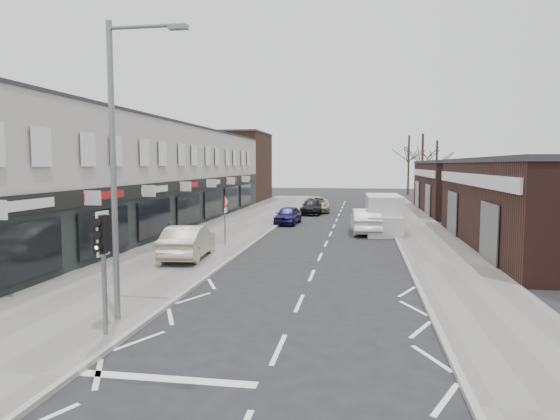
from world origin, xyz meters
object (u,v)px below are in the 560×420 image
at_px(warning_sign, 225,206).
at_px(parked_car_right_b, 379,205).
at_px(parked_car_right_a, 366,221).
at_px(white_van, 384,215).
at_px(traffic_light, 103,244).
at_px(sedan_on_pavement, 188,242).
at_px(pedestrian, 171,237).
at_px(parked_car_left_a, 288,215).
at_px(parked_car_left_c, 316,204).
at_px(parked_car_left_b, 313,207).
at_px(street_lamp, 119,155).

distance_m(warning_sign, parked_car_right_b, 21.81).
xyz_separation_m(warning_sign, parked_car_right_a, (7.36, 6.62, -1.41)).
relative_size(white_van, parked_car_right_a, 1.28).
distance_m(traffic_light, sedan_on_pavement, 10.39).
relative_size(pedestrian, parked_car_left_a, 0.39).
relative_size(parked_car_left_c, parked_car_right_b, 1.19).
relative_size(parked_car_left_b, parked_car_right_b, 1.03).
distance_m(white_van, parked_car_left_b, 12.22).
distance_m(white_van, sedan_on_pavement, 14.68).
xyz_separation_m(sedan_on_pavement, parked_car_left_c, (3.65, 24.34, -0.17)).
height_order(warning_sign, parked_car_right_b, warning_sign).
distance_m(street_lamp, sedan_on_pavement, 9.80).
height_order(parked_car_left_c, parked_car_right_a, parked_car_right_a).
relative_size(traffic_light, parked_car_left_a, 0.80).
relative_size(sedan_on_pavement, parked_car_left_b, 1.04).
bearing_deg(parked_car_left_c, traffic_light, -99.02).
bearing_deg(pedestrian, parked_car_right_b, -109.06).
height_order(street_lamp, sedan_on_pavement, street_lamp).
distance_m(pedestrian, parked_car_right_a, 13.15).
height_order(traffic_light, sedan_on_pavement, traffic_light).
bearing_deg(parked_car_right_a, street_lamp, 67.18).
bearing_deg(parked_car_left_c, parked_car_left_a, -102.38).
height_order(pedestrian, parked_car_right_b, pedestrian).
bearing_deg(parked_car_left_c, pedestrian, -107.51).
xyz_separation_m(traffic_light, street_lamp, (-0.13, 1.22, 2.20)).
height_order(warning_sign, parked_car_left_c, warning_sign).
xyz_separation_m(parked_car_left_a, parked_car_left_c, (1.20, 9.77, 0.05)).
bearing_deg(white_van, street_lamp, -112.77).
height_order(warning_sign, pedestrian, warning_sign).
height_order(pedestrian, parked_car_left_a, pedestrian).
bearing_deg(white_van, parked_car_left_a, 153.37).
xyz_separation_m(sedan_on_pavement, parked_car_right_b, (9.35, 23.81, -0.15)).
relative_size(sedan_on_pavement, parked_car_right_a, 0.95).
distance_m(parked_car_left_a, parked_car_left_c, 9.84).
bearing_deg(pedestrian, street_lamp, 110.78).
relative_size(street_lamp, sedan_on_pavement, 1.74).
bearing_deg(pedestrian, sedan_on_pavement, 143.11).
bearing_deg(sedan_on_pavement, parked_car_right_a, -132.53).
distance_m(parked_car_left_c, parked_car_right_a, 14.56).
xyz_separation_m(street_lamp, parked_car_left_a, (1.13, 23.54, -3.96)).
distance_m(sedan_on_pavement, parked_car_right_a, 13.20).
height_order(traffic_light, parked_car_left_b, traffic_light).
xyz_separation_m(white_van, parked_car_left_a, (-6.74, 3.14, -0.47)).
xyz_separation_m(warning_sign, parked_car_left_c, (2.96, 20.50, -1.50)).
xyz_separation_m(street_lamp, warning_sign, (-0.63, 12.80, -2.42)).
xyz_separation_m(parked_car_left_c, parked_car_right_b, (5.70, -0.54, 0.02)).
distance_m(traffic_light, street_lamp, 2.52).
height_order(street_lamp, parked_car_right_b, street_lamp).
height_order(white_van, parked_car_left_a, white_van).
bearing_deg(parked_car_left_b, white_van, -60.09).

